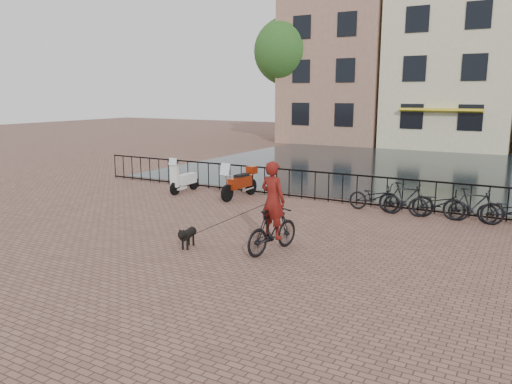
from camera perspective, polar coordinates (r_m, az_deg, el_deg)
The scene contains 15 objects.
ground at distance 10.56m, azimuth -8.22°, elevation -9.18°, with size 100.00×100.00×0.00m, color brown.
canal_water at distance 26.06m, azimuth 15.83°, elevation 2.72°, with size 20.00×20.00×0.00m, color black.
railing at distance 17.21m, azimuth 8.29°, elevation 0.54°, with size 20.00×0.05×1.02m.
canal_house_left at distance 40.24m, azimuth 10.21°, elevation 14.95°, with size 7.50×9.00×12.80m.
canal_house_mid at distance 38.24m, azimuth 21.88°, elevation 13.79°, with size 8.00×9.50×11.80m.
tree_far_left at distance 38.88m, azimuth 3.63°, elevation 15.72°, with size 5.04×5.04×9.27m.
cyclist at distance 11.53m, azimuth 1.92°, elevation -2.35°, with size 0.88×1.90×2.51m.
dog at distance 12.15m, azimuth -7.78°, elevation -5.08°, with size 0.45×0.84×0.54m.
motorcycle at distance 17.62m, azimuth -1.90°, elevation 1.50°, with size 0.58×1.95×1.37m.
scooter at distance 18.86m, azimuth -8.20°, elevation 2.07°, with size 0.46×1.51×1.40m.
parked_bike_0 at distance 16.09m, azimuth 13.46°, elevation -0.59°, with size 0.60×1.72×0.90m, color black.
parked_bike_1 at distance 15.85m, azimuth 16.76°, elevation -0.76°, with size 0.47×1.66×1.00m, color black.
parked_bike_2 at distance 15.69m, azimuth 20.13°, elevation -1.28°, with size 0.60×1.72×0.90m, color black.
parked_bike_3 at distance 15.56m, azimuth 23.58°, elevation -1.45°, with size 0.47×1.66×1.00m, color black.
parked_bike_4 at distance 15.50m, azimuth 27.05°, elevation -1.97°, with size 0.60×1.72×0.90m, color black.
Camera 1 is at (6.15, -7.76, 3.66)m, focal length 35.00 mm.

